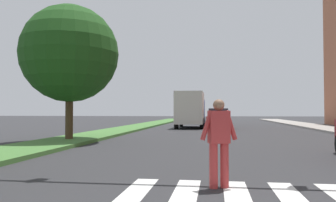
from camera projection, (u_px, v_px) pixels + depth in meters
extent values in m
plane|color=#2D2D30|center=(225.00, 128.00, 28.99)|extent=(140.00, 140.00, 0.00)
cube|color=silver|center=(136.00, 191.00, 6.15)|extent=(0.45, 2.20, 0.01)
cube|color=silver|center=(186.00, 193.00, 6.02)|extent=(0.45, 2.20, 0.01)
cube|color=silver|center=(237.00, 194.00, 5.90)|extent=(0.45, 2.20, 0.01)
cube|color=silver|center=(290.00, 196.00, 5.77)|extent=(0.45, 2.20, 0.01)
cube|color=#477A38|center=(132.00, 128.00, 28.08)|extent=(2.64, 64.00, 0.15)
cylinder|color=#4C3823|center=(69.00, 111.00, 16.09)|extent=(0.36, 0.36, 2.68)
sphere|color=#1E4C19|center=(70.00, 54.00, 16.17)|extent=(4.65, 4.65, 4.65)
cube|color=#9E9991|center=(333.00, 129.00, 25.88)|extent=(3.00, 64.00, 0.15)
cylinder|color=#B23333|center=(224.00, 165.00, 6.44)|extent=(0.20, 0.20, 0.85)
cylinder|color=#B23333|center=(214.00, 166.00, 6.39)|extent=(0.20, 0.20, 0.85)
cube|color=#B23333|center=(219.00, 127.00, 6.44)|extent=(0.44, 0.35, 0.62)
cylinder|color=#B23333|center=(231.00, 125.00, 6.49)|extent=(0.28, 0.17, 0.58)
cylinder|color=#B23333|center=(207.00, 125.00, 6.39)|extent=(0.28, 0.17, 0.58)
sphere|color=#8C664C|center=(219.00, 105.00, 6.45)|extent=(0.28, 0.28, 0.22)
cube|color=maroon|center=(219.00, 121.00, 28.62)|extent=(2.05, 4.32, 0.81)
cube|color=#2D333D|center=(219.00, 112.00, 28.44)|extent=(1.69, 1.99, 0.66)
cylinder|color=black|center=(211.00, 124.00, 30.40)|extent=(0.26, 0.65, 0.64)
cylinder|color=black|center=(229.00, 124.00, 30.08)|extent=(0.26, 0.65, 0.64)
cylinder|color=black|center=(208.00, 125.00, 27.15)|extent=(0.26, 0.65, 0.64)
cylinder|color=black|center=(228.00, 126.00, 26.83)|extent=(0.26, 0.65, 0.64)
cube|color=#474C51|center=(216.00, 119.00, 37.82)|extent=(2.13, 4.64, 0.82)
cube|color=#2D333D|center=(216.00, 112.00, 37.61)|extent=(1.75, 2.14, 0.67)
cylinder|color=black|center=(208.00, 121.00, 39.68)|extent=(0.26, 0.65, 0.64)
cylinder|color=black|center=(223.00, 121.00, 39.56)|extent=(0.26, 0.65, 0.64)
cylinder|color=black|center=(210.00, 122.00, 36.06)|extent=(0.26, 0.65, 0.64)
cylinder|color=black|center=(225.00, 122.00, 35.93)|extent=(0.26, 0.65, 0.64)
cube|color=maroon|center=(198.00, 117.00, 46.65)|extent=(1.76, 4.33, 0.83)
cube|color=#2D333D|center=(198.00, 112.00, 46.46)|extent=(1.54, 1.96, 0.68)
cylinder|color=black|center=(193.00, 119.00, 48.44)|extent=(0.23, 0.64, 0.64)
cylinder|color=black|center=(204.00, 119.00, 48.23)|extent=(0.23, 0.64, 0.64)
cylinder|color=black|center=(191.00, 120.00, 45.05)|extent=(0.23, 0.64, 0.64)
cylinder|color=black|center=(203.00, 120.00, 44.85)|extent=(0.23, 0.64, 0.64)
cube|color=navy|center=(192.00, 111.00, 31.95)|extent=(2.30, 2.00, 2.20)
cube|color=beige|center=(190.00, 108.00, 28.89)|extent=(2.30, 4.20, 2.70)
cylinder|color=black|center=(181.00, 122.00, 32.06)|extent=(0.30, 0.90, 0.90)
cylinder|color=black|center=(203.00, 122.00, 31.77)|extent=(0.30, 0.90, 0.90)
cylinder|color=black|center=(176.00, 123.00, 27.95)|extent=(0.30, 0.90, 0.90)
cylinder|color=black|center=(202.00, 124.00, 27.66)|extent=(0.30, 0.90, 0.90)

